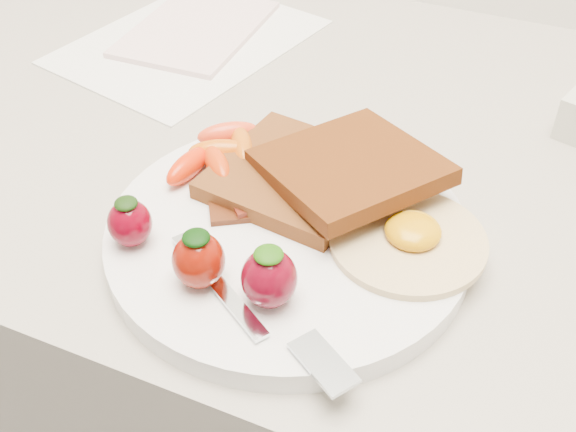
% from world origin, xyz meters
% --- Properties ---
extents(counter, '(2.00, 0.60, 0.90)m').
position_xyz_m(counter, '(0.00, 1.70, 0.45)').
color(counter, gray).
rests_on(counter, ground).
extents(plate, '(0.27, 0.27, 0.02)m').
position_xyz_m(plate, '(-0.03, 1.55, 0.91)').
color(plate, white).
rests_on(plate, counter).
extents(toast_lower, '(0.13, 0.13, 0.01)m').
position_xyz_m(toast_lower, '(-0.05, 1.60, 0.93)').
color(toast_lower, '#3D200D').
rests_on(toast_lower, plate).
extents(toast_upper, '(0.17, 0.17, 0.03)m').
position_xyz_m(toast_upper, '(-0.00, 1.61, 0.94)').
color(toast_upper, '#512009').
rests_on(toast_upper, toast_lower).
extents(fried_egg, '(0.14, 0.14, 0.02)m').
position_xyz_m(fried_egg, '(0.06, 1.57, 0.92)').
color(fried_egg, beige).
rests_on(fried_egg, plate).
extents(bacon_strips, '(0.11, 0.09, 0.01)m').
position_xyz_m(bacon_strips, '(-0.04, 1.57, 0.92)').
color(bacon_strips, '#340C03').
rests_on(bacon_strips, plate).
extents(baby_carrots, '(0.07, 0.10, 0.02)m').
position_xyz_m(baby_carrots, '(-0.11, 1.60, 0.93)').
color(baby_carrots, '#CF580A').
rests_on(baby_carrots, plate).
extents(strawberries, '(0.15, 0.05, 0.05)m').
position_xyz_m(strawberries, '(-0.06, 1.48, 0.94)').
color(strawberries, '#5D000F').
rests_on(strawberries, plate).
extents(fork, '(0.17, 0.09, 0.00)m').
position_xyz_m(fork, '(-0.01, 1.46, 0.92)').
color(fork, silver).
rests_on(fork, plate).
extents(paper_sheet, '(0.25, 0.30, 0.00)m').
position_xyz_m(paper_sheet, '(-0.26, 1.80, 0.90)').
color(paper_sheet, white).
rests_on(paper_sheet, counter).
extents(notepad, '(0.13, 0.19, 0.01)m').
position_xyz_m(notepad, '(-0.26, 1.82, 0.91)').
color(notepad, silver).
rests_on(notepad, paper_sheet).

